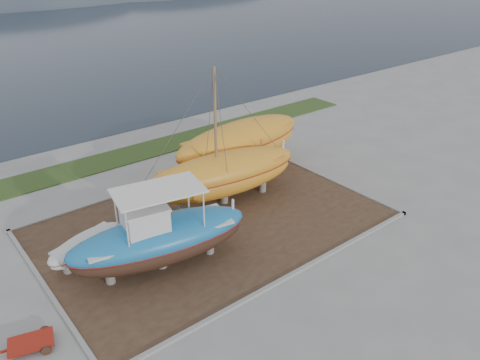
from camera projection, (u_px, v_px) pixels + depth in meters
ground at (259, 256)px, 23.18m from camera, size 140.00×140.00×0.00m
dirt_patch at (212, 223)px, 25.95m from camera, size 18.00×12.00×0.06m
curb_frame at (212, 222)px, 25.93m from camera, size 18.60×12.60×0.15m
grass_strip at (120, 157)px, 33.97m from camera, size 44.00×3.00×0.08m
blue_caique at (159, 230)px, 21.42m from camera, size 8.93×4.24×4.13m
white_dinghy at (87, 248)px, 22.62m from camera, size 4.52×2.80×1.27m
orange_sailboat at (223, 139)px, 26.13m from camera, size 9.77×4.00×8.15m
orange_bare_hull at (240, 148)px, 31.07m from camera, size 10.54×3.87×3.39m
red_trailer at (31, 344)px, 17.83m from camera, size 2.70×1.84×0.35m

